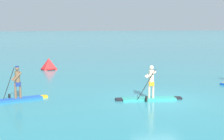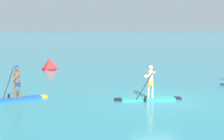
# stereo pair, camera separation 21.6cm
# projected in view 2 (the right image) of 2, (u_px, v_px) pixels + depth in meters

# --- Properties ---
(ground) EXTENTS (440.00, 440.00, 0.00)m
(ground) POSITION_uv_depth(u_px,v_px,m) (158.00, 100.00, 17.01)
(ground) COLOR teal
(paddleboarder_near_left) EXTENTS (3.15, 1.22, 1.82)m
(paddleboarder_near_left) POSITION_uv_depth(u_px,v_px,m) (16.00, 92.00, 16.96)
(paddleboarder_near_left) COLOR blue
(paddleboarder_near_left) RESTS_ON ground
(paddleboarder_mid_center) EXTENTS (3.51, 1.11, 1.83)m
(paddleboarder_mid_center) POSITION_uv_depth(u_px,v_px,m) (148.00, 93.00, 17.05)
(paddleboarder_mid_center) COLOR teal
(paddleboarder_mid_center) RESTS_ON ground
(race_marker_buoy) EXTENTS (1.61, 1.61, 1.00)m
(race_marker_buoy) POSITION_uv_depth(u_px,v_px,m) (50.00, 64.00, 28.88)
(race_marker_buoy) COLOR red
(race_marker_buoy) RESTS_ON ground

